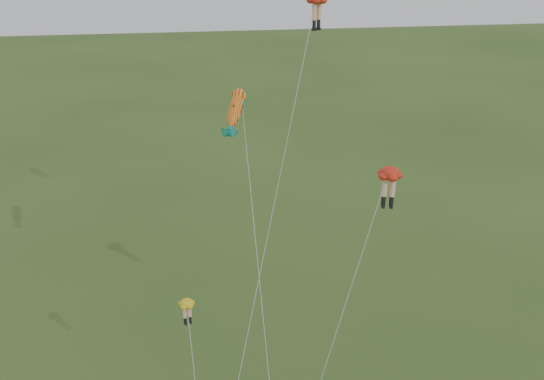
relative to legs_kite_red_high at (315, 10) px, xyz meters
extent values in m
cylinder|color=#F4BA90|center=(0.00, 0.16, -0.10)|extent=(0.30, 0.30, 1.03)
cylinder|color=black|center=(0.00, 0.16, -0.87)|extent=(0.23, 0.23, 0.51)
cube|color=black|center=(0.00, 0.16, -1.20)|extent=(0.31, 0.34, 0.15)
cylinder|color=#F4BA90|center=(0.34, 0.39, -0.10)|extent=(0.30, 0.30, 1.03)
cylinder|color=black|center=(0.34, 0.39, -0.87)|extent=(0.23, 0.23, 0.51)
cube|color=black|center=(0.34, 0.39, -1.20)|extent=(0.31, 0.34, 0.15)
cylinder|color=silver|center=(-3.59, -5.94, -10.91)|extent=(7.54, 12.48, 23.89)
ellipsoid|color=red|center=(2.34, -9.22, -7.39)|extent=(1.72, 1.72, 0.71)
cylinder|color=#F4BA90|center=(2.13, -9.16, -8.23)|extent=(0.32, 0.32, 1.09)
cylinder|color=black|center=(2.13, -9.16, -9.05)|extent=(0.25, 0.25, 0.54)
cube|color=black|center=(2.13, -9.16, -9.40)|extent=(0.25, 0.35, 0.16)
cylinder|color=#F4BA90|center=(2.56, -9.27, -8.23)|extent=(0.32, 0.32, 1.09)
cylinder|color=black|center=(2.56, -9.27, -9.05)|extent=(0.25, 0.25, 0.54)
cube|color=black|center=(2.56, -9.27, -9.40)|extent=(0.25, 0.35, 0.16)
cylinder|color=silver|center=(-0.28, -10.80, -14.95)|extent=(5.29, 3.21, 15.82)
ellipsoid|color=gold|center=(-8.96, -10.28, -13.92)|extent=(1.18, 1.18, 0.47)
cylinder|color=#F4BA90|center=(-9.10, -10.33, -14.47)|extent=(0.21, 0.21, 0.71)
cylinder|color=black|center=(-9.10, -10.33, -15.00)|extent=(0.16, 0.16, 0.36)
cube|color=black|center=(-9.10, -10.33, -15.23)|extent=(0.18, 0.23, 0.10)
cylinder|color=#F4BA90|center=(-8.83, -10.23, -14.47)|extent=(0.21, 0.21, 0.71)
cylinder|color=black|center=(-8.83, -10.23, -15.00)|extent=(0.16, 0.16, 0.36)
cube|color=black|center=(-8.83, -10.23, -15.23)|extent=(0.18, 0.23, 0.10)
ellipsoid|color=gold|center=(-5.51, -4.27, -4.85)|extent=(1.89, 2.93, 2.45)
sphere|color=gold|center=(-5.51, -4.27, -4.85)|extent=(1.31, 1.51, 1.26)
cone|color=#127A61|center=(-5.51, -4.27, -4.85)|extent=(1.09, 1.34, 1.22)
cone|color=#127A61|center=(-5.51, -4.27, -4.85)|extent=(1.09, 1.34, 1.22)
cone|color=#127A61|center=(-5.51, -4.27, -4.85)|extent=(0.62, 0.76, 0.68)
cone|color=#127A61|center=(-5.51, -4.27, -4.85)|extent=(0.62, 0.76, 0.68)
cone|color=red|center=(-5.51, -4.27, -4.85)|extent=(0.65, 0.77, 0.66)
cylinder|color=silver|center=(-5.00, -9.18, -13.85)|extent=(1.05, 9.85, 18.02)
camera|label=1|loc=(-8.46, -38.28, 4.92)|focal=40.00mm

